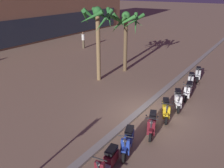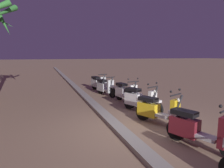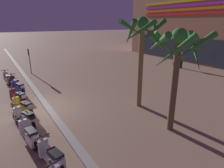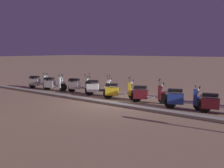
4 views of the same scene
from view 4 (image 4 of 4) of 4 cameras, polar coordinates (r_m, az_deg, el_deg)
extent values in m
plane|color=#93755B|center=(12.03, 0.24, -4.26)|extent=(200.00, 200.00, 0.00)
cube|color=gray|center=(11.61, -1.25, -4.39)|extent=(60.00, 0.36, 0.12)
cylinder|color=black|center=(10.66, 20.78, -4.91)|extent=(0.53, 0.18, 0.52)
cube|color=silver|center=(10.60, 24.57, -4.84)|extent=(0.64, 0.37, 0.08)
cube|color=maroon|center=(10.61, 22.00, -4.20)|extent=(0.72, 0.42, 0.42)
cube|color=black|center=(10.55, 21.98, -2.42)|extent=(0.64, 0.39, 0.12)
cube|color=silver|center=(10.59, 20.45, -2.85)|extent=(0.27, 0.24, 0.16)
cylinder|color=black|center=(11.01, 19.68, -4.46)|extent=(0.52, 0.27, 0.52)
cylinder|color=black|center=(11.00, 13.42, -4.23)|extent=(0.52, 0.27, 0.52)
cube|color=silver|center=(10.98, 16.83, -4.05)|extent=(0.66, 0.46, 0.08)
cube|color=#233D9E|center=(10.96, 14.60, -3.35)|extent=(0.75, 0.53, 0.45)
cube|color=black|center=(10.90, 14.56, -1.48)|extent=(0.67, 0.48, 0.12)
cube|color=#233D9E|center=(10.95, 18.81, -2.94)|extent=(0.25, 0.37, 0.66)
cube|color=#233D9E|center=(10.96, 19.75, -2.98)|extent=(0.35, 0.26, 0.08)
cylinder|color=#333338|center=(10.92, 19.27, -2.19)|extent=(0.29, 0.16, 0.69)
cylinder|color=black|center=(10.87, 18.92, -0.51)|extent=(0.22, 0.54, 0.04)
sphere|color=white|center=(10.90, 19.41, -1.26)|extent=(0.12, 0.12, 0.12)
cube|color=silver|center=(10.93, 13.07, -1.94)|extent=(0.29, 0.27, 0.16)
cylinder|color=black|center=(11.84, 11.89, -3.34)|extent=(0.52, 0.27, 0.52)
cylinder|color=black|center=(11.99, 5.66, -3.07)|extent=(0.52, 0.27, 0.52)
cube|color=silver|center=(11.88, 9.00, -2.94)|extent=(0.66, 0.47, 0.08)
cube|color=maroon|center=(11.92, 6.71, -2.38)|extent=(0.75, 0.53, 0.42)
cube|color=black|center=(11.87, 6.64, -0.75)|extent=(0.67, 0.49, 0.12)
cube|color=maroon|center=(11.80, 11.06, -1.92)|extent=(0.25, 0.37, 0.66)
cube|color=maroon|center=(11.79, 11.93, -1.96)|extent=(0.36, 0.26, 0.08)
cylinder|color=#333338|center=(11.77, 11.47, -1.22)|extent=(0.29, 0.16, 0.69)
cylinder|color=black|center=(11.73, 11.12, 0.34)|extent=(0.23, 0.54, 0.04)
sphere|color=white|center=(11.74, 11.59, -0.35)|extent=(0.12, 0.12, 0.12)
cube|color=silver|center=(11.93, 5.30, -1.17)|extent=(0.29, 0.27, 0.16)
sphere|color=black|center=(11.95, 11.13, 1.06)|extent=(0.07, 0.07, 0.07)
sphere|color=black|center=(11.48, 10.94, 0.79)|extent=(0.07, 0.07, 0.07)
cylinder|color=black|center=(12.63, 4.97, -2.51)|extent=(0.52, 0.30, 0.52)
cylinder|color=black|center=(12.86, -0.93, -2.30)|extent=(0.52, 0.30, 0.52)
cube|color=silver|center=(12.71, 2.22, -2.15)|extent=(0.66, 0.50, 0.08)
cube|color=gold|center=(12.79, 0.03, -1.67)|extent=(0.75, 0.57, 0.42)
cube|color=black|center=(12.74, -0.06, -0.17)|extent=(0.67, 0.52, 0.12)
cube|color=gold|center=(12.61, 4.18, -1.18)|extent=(0.27, 0.37, 0.66)
cube|color=gold|center=(12.58, 4.99, -1.21)|extent=(0.36, 0.28, 0.08)
cylinder|color=#333338|center=(12.57, 4.55, -0.52)|extent=(0.29, 0.18, 0.69)
cylinder|color=black|center=(12.54, 4.20, 0.94)|extent=(0.26, 0.53, 0.04)
sphere|color=white|center=(12.55, 4.64, 0.29)|extent=(0.12, 0.12, 0.12)
cube|color=silver|center=(12.81, -1.28, -0.58)|extent=(0.30, 0.28, 0.16)
sphere|color=black|center=(12.77, 4.26, 1.60)|extent=(0.07, 0.07, 0.07)
sphere|color=black|center=(12.29, 3.96, 1.37)|extent=(0.07, 0.07, 0.07)
cylinder|color=black|center=(13.49, -0.01, -1.82)|extent=(0.52, 0.29, 0.52)
cylinder|color=black|center=(13.85, -5.28, -1.60)|extent=(0.52, 0.29, 0.52)
cube|color=black|center=(13.63, -2.48, -1.47)|extent=(0.66, 0.49, 0.08)
cube|color=white|center=(13.75, -4.42, -0.88)|extent=(0.75, 0.56, 0.45)
cube|color=black|center=(13.71, -4.51, 0.63)|extent=(0.67, 0.51, 0.12)
cube|color=white|center=(13.49, -0.75, -0.58)|extent=(0.26, 0.37, 0.66)
cube|color=white|center=(13.45, -0.01, -0.60)|extent=(0.36, 0.27, 0.08)
cylinder|color=#333338|center=(13.45, -0.43, 0.05)|extent=(0.29, 0.17, 0.69)
cylinder|color=black|center=(13.43, -0.76, 1.41)|extent=(0.25, 0.53, 0.04)
sphere|color=white|center=(13.42, -0.34, 0.80)|extent=(0.12, 0.12, 0.12)
cube|color=black|center=(13.81, -5.62, 0.25)|extent=(0.30, 0.28, 0.16)
sphere|color=black|center=(13.65, -0.59, 2.02)|extent=(0.07, 0.07, 0.07)
sphere|color=black|center=(13.19, -1.10, 1.82)|extent=(0.07, 0.07, 0.07)
cylinder|color=black|center=(14.36, -5.09, -1.27)|extent=(0.53, 0.18, 0.52)
cylinder|color=black|center=(15.09, -9.38, -0.90)|extent=(0.53, 0.18, 0.52)
cube|color=silver|center=(14.68, -7.13, -0.86)|extent=(0.64, 0.38, 0.08)
cube|color=white|center=(14.94, -8.71, -0.32)|extent=(0.72, 0.43, 0.44)
cube|color=black|center=(14.90, -8.80, 1.02)|extent=(0.64, 0.40, 0.12)
cube|color=white|center=(14.41, -5.71, -0.08)|extent=(0.19, 0.36, 0.66)
cube|color=white|center=(14.32, -5.10, -0.12)|extent=(0.34, 0.21, 0.08)
cylinder|color=#333338|center=(14.35, -5.45, 0.50)|extent=(0.29, 0.12, 0.69)
cylinder|color=black|center=(14.36, -5.74, 1.78)|extent=(0.13, 0.56, 0.04)
sphere|color=white|center=(14.32, -5.39, 1.21)|extent=(0.12, 0.12, 0.12)
cube|color=silver|center=(15.08, -9.67, 0.70)|extent=(0.27, 0.24, 0.16)
sphere|color=black|center=(14.56, -5.31, 2.34)|extent=(0.07, 0.07, 0.07)
sphere|color=black|center=(14.15, -6.33, 2.18)|extent=(0.07, 0.07, 0.07)
cylinder|color=black|center=(15.44, -11.36, -0.76)|extent=(0.53, 0.22, 0.52)
cylinder|color=black|center=(16.13, -14.96, -0.51)|extent=(0.53, 0.22, 0.52)
cube|color=silver|center=(15.74, -13.06, -0.42)|extent=(0.65, 0.42, 0.08)
cube|color=silver|center=(15.98, -14.34, 0.02)|extent=(0.74, 0.48, 0.43)
cube|color=black|center=(15.95, -14.44, 1.24)|extent=(0.65, 0.44, 0.12)
cube|color=silver|center=(15.50, -11.95, 0.34)|extent=(0.22, 0.36, 0.66)
cube|color=silver|center=(15.40, -11.39, 0.31)|extent=(0.35, 0.23, 0.08)
cylinder|color=#333338|center=(15.44, -11.72, 0.88)|extent=(0.29, 0.14, 0.69)
cylinder|color=black|center=(15.45, -12.00, 2.07)|extent=(0.17, 0.55, 0.04)
sphere|color=white|center=(15.41, -11.67, 1.54)|extent=(0.12, 0.12, 0.12)
cube|color=silver|center=(16.13, -15.23, 0.93)|extent=(0.28, 0.25, 0.16)
cylinder|color=black|center=(16.62, -14.80, -0.27)|extent=(0.53, 0.22, 0.52)
cylinder|color=black|center=(17.38, -18.07, -0.05)|extent=(0.53, 0.22, 0.52)
cube|color=silver|center=(16.95, -16.35, 0.03)|extent=(0.65, 0.42, 0.08)
cube|color=silver|center=(17.22, -17.53, 0.44)|extent=(0.74, 0.48, 0.43)
cube|color=black|center=(17.19, -17.63, 1.58)|extent=(0.66, 0.44, 0.12)
cube|color=silver|center=(16.69, -15.33, 0.75)|extent=(0.22, 0.36, 0.66)
cube|color=silver|center=(16.58, -14.83, 0.73)|extent=(0.35, 0.23, 0.08)
cylinder|color=#333338|center=(16.63, -15.13, 1.25)|extent=(0.29, 0.14, 0.69)
cylinder|color=black|center=(16.64, -15.39, 2.36)|extent=(0.18, 0.55, 0.04)
sphere|color=white|center=(16.59, -15.10, 1.87)|extent=(0.12, 0.12, 0.12)
cube|color=silver|center=(17.38, -18.33, 1.29)|extent=(0.28, 0.25, 0.16)
camera|label=1|loc=(15.02, 51.64, 19.29)|focal=38.42mm
camera|label=2|loc=(7.32, 21.00, 4.39)|focal=32.14mm
camera|label=3|loc=(21.00, -21.77, 13.45)|focal=30.57mm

